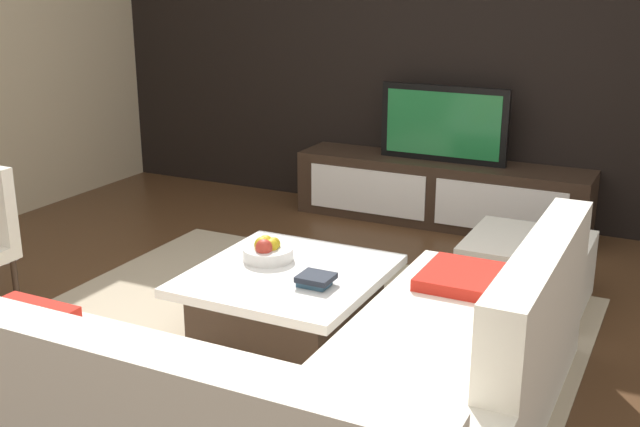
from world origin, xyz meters
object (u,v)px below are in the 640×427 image
(television, at_px, (444,124))
(fruit_bowl, at_px, (267,251))
(coffee_table, at_px, (288,302))
(book_stack, at_px, (315,280))
(sectional_couch, at_px, (303,397))
(ottoman, at_px, (526,271))
(media_console, at_px, (440,192))

(television, bearing_deg, fruit_bowl, -97.29)
(coffee_table, bearing_deg, book_stack, -28.04)
(sectional_couch, height_order, coffee_table, sectional_couch)
(television, xyz_separation_m, book_stack, (0.12, -2.42, -0.38))
(television, relative_size, ottoman, 1.42)
(media_console, bearing_deg, book_stack, -87.08)
(ottoman, bearing_deg, coffee_table, -135.59)
(coffee_table, height_order, book_stack, book_stack)
(media_console, height_order, television, television)
(media_console, relative_size, television, 2.30)
(media_console, bearing_deg, television, 90.00)
(coffee_table, xyz_separation_m, ottoman, (1.05, 1.03, -0.00))
(ottoman, relative_size, book_stack, 4.05)
(sectional_couch, xyz_separation_m, book_stack, (-0.37, 0.85, 0.13))
(ottoman, bearing_deg, television, 126.90)
(sectional_couch, height_order, book_stack, sectional_couch)
(coffee_table, xyz_separation_m, book_stack, (0.22, -0.12, 0.21))
(television, distance_m, sectional_couch, 3.34)
(fruit_bowl, xyz_separation_m, book_stack, (0.40, -0.21, -0.02))
(fruit_bowl, bearing_deg, ottoman, 37.15)
(sectional_couch, distance_m, book_stack, 0.94)
(fruit_bowl, bearing_deg, media_console, 82.71)
(sectional_couch, xyz_separation_m, ottoman, (0.45, 2.00, -0.09))
(sectional_couch, distance_m, fruit_bowl, 1.33)
(fruit_bowl, bearing_deg, sectional_couch, -53.81)
(sectional_couch, bearing_deg, book_stack, 113.78)
(sectional_couch, bearing_deg, television, 98.67)
(book_stack, bearing_deg, coffee_table, 151.96)
(sectional_couch, bearing_deg, media_console, 98.67)
(television, bearing_deg, ottoman, -53.10)
(media_console, height_order, book_stack, media_console)
(television, distance_m, book_stack, 2.45)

